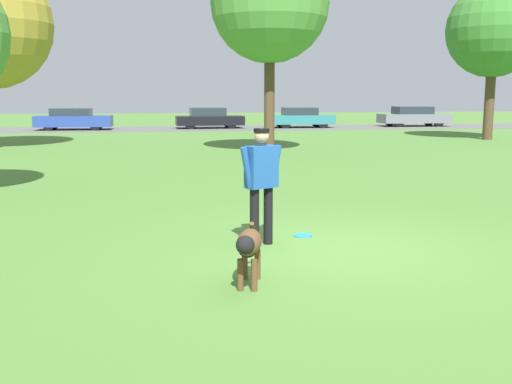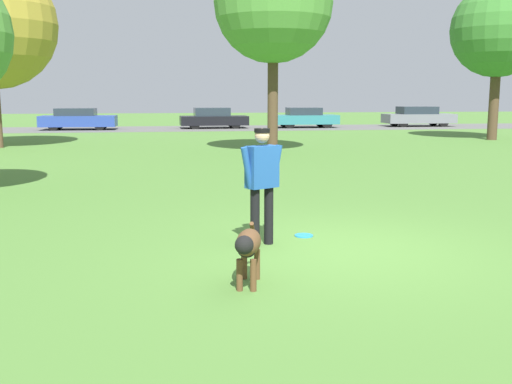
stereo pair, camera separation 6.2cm
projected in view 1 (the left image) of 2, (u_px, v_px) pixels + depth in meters
The scene contains 11 objects.
ground_plane at pixel (340, 250), 8.13m from camera, with size 120.00×120.00×0.00m, color #4C7A33.
far_road_strip at pixel (199, 128), 36.70m from camera, with size 120.00×6.00×0.01m.
person at pixel (261, 177), 8.24m from camera, with size 0.66×0.42×1.63m.
dog at pixel (249, 246), 6.52m from camera, with size 0.43×1.09×0.66m.
frisbee at pixel (303, 235), 8.93m from camera, with size 0.27×0.27×0.02m.
tree_mid_center at pixel (270, 3), 20.56m from camera, with size 4.11×4.11×7.25m.
tree_far_right at pixel (494, 30), 27.01m from camera, with size 4.24×4.24×7.08m.
parked_car_blue at pixel (73, 119), 35.11m from camera, with size 4.40×1.85×1.27m.
parked_car_black at pixel (209, 118), 36.81m from camera, with size 4.18×1.91×1.26m.
parked_car_teal at pixel (301, 118), 37.57m from camera, with size 3.96×1.81×1.26m.
parked_car_grey at pixel (414, 116), 39.04m from camera, with size 4.54×1.76×1.29m.
Camera 1 is at (-2.38, -7.61, 2.09)m, focal length 42.00 mm.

